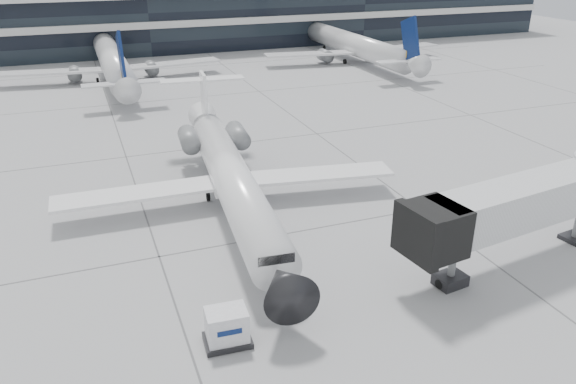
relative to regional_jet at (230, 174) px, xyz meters
name	(u,v)px	position (x,y,z in m)	size (l,w,h in m)	color
ground	(300,231)	(3.40, -6.04, -2.61)	(220.00, 220.00, 0.00)	gray
terminal	(141,21)	(3.40, 75.96, 2.39)	(170.00, 22.00, 10.00)	black
bg_jet_center	(114,79)	(-4.60, 48.96, -2.61)	(32.00, 40.00, 9.60)	silver
bg_jet_right	(353,61)	(35.40, 48.96, -2.61)	(32.00, 40.00, 9.60)	silver
regional_jet	(230,174)	(0.00, 0.00, 0.00)	(26.46, 33.05, 7.63)	white
jet_bridge	(536,199)	(15.77, -14.69, 1.64)	(18.14, 5.80, 5.82)	#BBBEC0
cargo_uld	(227,328)	(-4.67, -16.05, -1.62)	(2.50, 1.92, 1.95)	black
traffic_cone	(117,194)	(-8.31, 4.72, -2.37)	(0.38, 0.38, 0.51)	#E64A0C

